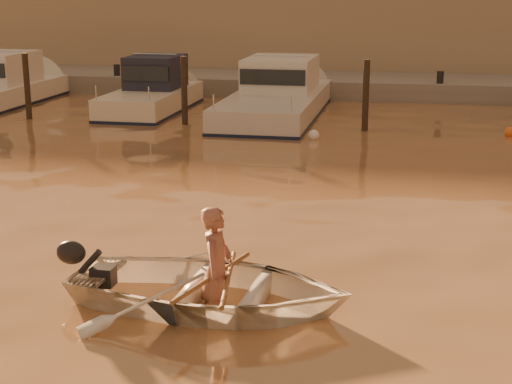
% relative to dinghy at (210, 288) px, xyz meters
% --- Properties ---
extents(ground_plane, '(160.00, 160.00, 0.00)m').
position_rel_dinghy_xyz_m(ground_plane, '(1.32, -0.77, -0.26)').
color(ground_plane, '#95643B').
rests_on(ground_plane, ground).
extents(dinghy, '(3.78, 2.79, 0.76)m').
position_rel_dinghy_xyz_m(dinghy, '(0.00, 0.00, 0.00)').
color(dinghy, silver).
rests_on(dinghy, ground_plane).
extents(person, '(0.42, 0.62, 1.64)m').
position_rel_dinghy_xyz_m(person, '(0.10, -0.00, 0.26)').
color(person, '#975D4B').
rests_on(person, dinghy).
extents(outboard_motor, '(0.92, 0.44, 0.70)m').
position_rel_dinghy_xyz_m(outboard_motor, '(-1.50, 0.07, 0.02)').
color(outboard_motor, black).
rests_on(outboard_motor, dinghy).
extents(oar_port, '(0.39, 2.08, 0.13)m').
position_rel_dinghy_xyz_m(oar_port, '(0.25, -0.01, 0.16)').
color(oar_port, brown).
rests_on(oar_port, dinghy).
extents(oar_starboard, '(0.53, 2.06, 0.13)m').
position_rel_dinghy_xyz_m(oar_starboard, '(0.05, -0.00, 0.16)').
color(oar_starboard, brown).
rests_on(oar_starboard, dinghy).
extents(moored_boat_1, '(2.05, 6.16, 1.75)m').
position_rel_dinghy_xyz_m(moored_boat_1, '(-5.96, 15.23, 0.37)').
color(moored_boat_1, '#EEDFC7').
rests_on(moored_boat_1, ground_plane).
extents(moored_boat_2, '(2.66, 8.77, 1.75)m').
position_rel_dinghy_xyz_m(moored_boat_2, '(-1.81, 15.23, 0.37)').
color(moored_boat_2, beige).
rests_on(moored_boat_2, ground_plane).
extents(piling_0, '(0.18, 0.18, 2.20)m').
position_rel_dinghy_xyz_m(piling_0, '(-9.18, 13.03, 0.64)').
color(piling_0, '#2D2319').
rests_on(piling_0, ground_plane).
extents(piling_1, '(0.18, 0.18, 2.20)m').
position_rel_dinghy_xyz_m(piling_1, '(-4.18, 13.03, 0.64)').
color(piling_1, '#2D2319').
rests_on(piling_1, ground_plane).
extents(piling_2, '(0.18, 0.18, 2.20)m').
position_rel_dinghy_xyz_m(piling_2, '(1.12, 13.03, 0.64)').
color(piling_2, '#2D2319').
rests_on(piling_2, ground_plane).
extents(fender_b, '(0.30, 0.30, 0.30)m').
position_rel_dinghy_xyz_m(fender_b, '(-5.84, 13.20, -0.16)').
color(fender_b, orange).
rests_on(fender_b, ground_plane).
extents(fender_c, '(0.30, 0.30, 0.30)m').
position_rel_dinghy_xyz_m(fender_c, '(-0.13, 11.52, -0.16)').
color(fender_c, white).
rests_on(fender_c, ground_plane).
extents(fender_d, '(0.30, 0.30, 0.30)m').
position_rel_dinghy_xyz_m(fender_d, '(5.08, 13.01, -0.16)').
color(fender_d, orange).
rests_on(fender_d, ground_plane).
extents(quay, '(52.00, 4.00, 1.00)m').
position_rel_dinghy_xyz_m(quay, '(1.32, 20.73, -0.11)').
color(quay, gray).
rests_on(quay, ground_plane).
extents(waterfront_building, '(46.00, 7.00, 4.80)m').
position_rel_dinghy_xyz_m(waterfront_building, '(1.32, 26.23, 2.14)').
color(waterfront_building, '#9E8466').
rests_on(waterfront_building, quay).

